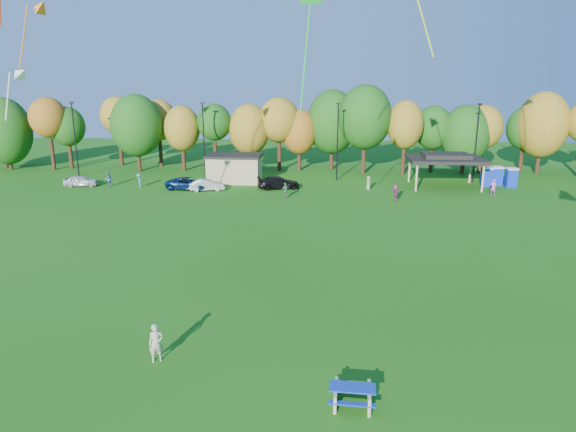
# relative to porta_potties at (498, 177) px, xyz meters

# --- Properties ---
(ground) EXTENTS (160.00, 160.00, 0.00)m
(ground) POSITION_rel_porta_potties_xyz_m (-20.15, -37.76, -1.10)
(ground) COLOR #19600F
(ground) RESTS_ON ground
(tree_line) EXTENTS (93.57, 10.55, 11.15)m
(tree_line) POSITION_rel_porta_potties_xyz_m (-21.18, 7.75, 4.82)
(tree_line) COLOR black
(tree_line) RESTS_ON ground
(lamp_posts) EXTENTS (64.50, 0.25, 9.09)m
(lamp_posts) POSITION_rel_porta_potties_xyz_m (-18.15, 2.24, 3.80)
(lamp_posts) COLOR black
(lamp_posts) RESTS_ON ground
(utility_building) EXTENTS (6.30, 4.30, 3.25)m
(utility_building) POSITION_rel_porta_potties_xyz_m (-30.15, 0.24, 0.54)
(utility_building) COLOR tan
(utility_building) RESTS_ON ground
(pavilion) EXTENTS (8.20, 6.20, 3.77)m
(pavilion) POSITION_rel_porta_potties_xyz_m (-6.15, -0.76, 2.13)
(pavilion) COLOR tan
(pavilion) RESTS_ON ground
(porta_potties) EXTENTS (3.75, 2.01, 2.18)m
(porta_potties) POSITION_rel_porta_potties_xyz_m (0.00, 0.00, 0.00)
(porta_potties) COLOR #0D2EB3
(porta_potties) RESTS_ON ground
(picnic_table) EXTENTS (1.81, 1.53, 0.75)m
(picnic_table) POSITION_rel_porta_potties_xyz_m (-18.30, -41.63, -0.66)
(picnic_table) COLOR tan
(picnic_table) RESTS_ON ground
(kite_flyer) EXTENTS (0.74, 0.64, 1.73)m
(kite_flyer) POSITION_rel_porta_potties_xyz_m (-26.66, -39.16, -0.23)
(kite_flyer) COLOR #C2AD91
(kite_flyer) RESTS_ON ground
(car_a) EXTENTS (3.96, 2.12, 1.28)m
(car_a) POSITION_rel_porta_potties_xyz_m (-47.06, -3.58, -0.46)
(car_a) COLOR silver
(car_a) RESTS_ON ground
(car_b) EXTENTS (4.02, 2.31, 1.25)m
(car_b) POSITION_rel_porta_potties_xyz_m (-32.34, -4.78, -0.47)
(car_b) COLOR #AEAFB4
(car_b) RESTS_ON ground
(car_c) EXTENTS (5.10, 2.82, 1.35)m
(car_c) POSITION_rel_porta_potties_xyz_m (-34.49, -4.38, -0.42)
(car_c) COLOR #0D234E
(car_c) RESTS_ON ground
(car_d) EXTENTS (5.00, 2.98, 1.36)m
(car_d) POSITION_rel_porta_potties_xyz_m (-24.68, -3.20, -0.42)
(car_d) COLOR black
(car_d) RESTS_ON ground
(far_person_0) EXTENTS (0.70, 0.52, 1.75)m
(far_person_0) POSITION_rel_porta_potties_xyz_m (-2.00, -4.87, -0.22)
(far_person_0) COLOR #C35C9D
(far_person_0) RESTS_ON ground
(far_person_1) EXTENTS (0.89, 1.13, 1.54)m
(far_person_1) POSITION_rel_porta_potties_xyz_m (-40.34, -3.52, -0.33)
(far_person_1) COLOR #5385B8
(far_person_1) RESTS_ON ground
(far_person_2) EXTENTS (0.57, 0.80, 1.53)m
(far_person_2) POSITION_rel_porta_potties_xyz_m (-14.78, -3.15, -0.33)
(far_person_2) COLOR #919C6B
(far_person_2) RESTS_ON ground
(far_person_3) EXTENTS (1.01, 1.03, 1.68)m
(far_person_3) POSITION_rel_porta_potties_xyz_m (-44.00, -3.30, -0.26)
(far_person_3) COLOR #465D9A
(far_person_3) RESTS_ON ground
(far_person_4) EXTENTS (0.76, 1.64, 1.70)m
(far_person_4) POSITION_rel_porta_potties_xyz_m (-12.43, -8.08, -0.25)
(far_person_4) COLOR #8A3961
(far_person_4) RESTS_ON ground
(far_person_5) EXTENTS (1.01, 0.83, 1.61)m
(far_person_5) POSITION_rel_porta_potties_xyz_m (-23.51, -7.74, -0.29)
(far_person_5) COLOR #507D4C
(far_person_5) RESTS_ON ground
(kite_2) EXTENTS (3.20, 1.59, 5.38)m
(kite_2) POSITION_rel_porta_potties_xyz_m (-41.14, -18.80, 15.94)
(kite_2) COLOR orange
(kite_9) EXTENTS (2.06, 1.27, 3.36)m
(kite_9) POSITION_rel_porta_potties_xyz_m (-37.70, -28.27, 11.04)
(kite_9) COLOR white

